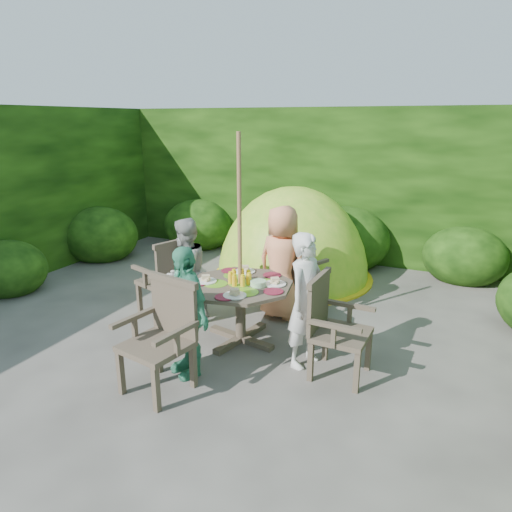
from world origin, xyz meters
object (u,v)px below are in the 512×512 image
at_px(patio_table, 241,293).
at_px(child_left, 186,272).
at_px(garden_chair_front, 162,334).
at_px(garden_chair_left, 168,277).
at_px(dome_tent, 292,277).
at_px(garden_chair_right, 333,325).
at_px(child_right, 306,301).
at_px(child_front, 186,311).
at_px(parasol_pole, 240,243).
at_px(garden_chair_back, 294,270).
at_px(child_back, 282,263).

height_order(patio_table, child_left, child_left).
distance_m(garden_chair_front, child_left, 1.36).
distance_m(garden_chair_left, dome_tent, 2.21).
distance_m(garden_chair_right, child_left, 1.90).
bearing_deg(patio_table, child_right, -11.97).
bearing_deg(child_left, child_front, 34.98).
relative_size(parasol_pole, child_left, 1.76).
relative_size(garden_chair_right, child_front, 0.74).
xyz_separation_m(garden_chair_right, child_front, (-1.24, -0.54, 0.13)).
relative_size(patio_table, garden_chair_left, 1.43).
xyz_separation_m(patio_table, garden_chair_right, (1.07, -0.24, -0.06)).
bearing_deg(garden_chair_right, parasol_pole, 79.58).
xyz_separation_m(patio_table, dome_tent, (-0.22, 2.19, -0.56)).
bearing_deg(dome_tent, parasol_pole, -96.40).
bearing_deg(garden_chair_left, child_front, 60.65).
distance_m(garden_chair_back, child_left, 1.35).
distance_m(child_right, child_left, 1.60).
height_order(garden_chair_left, child_back, child_back).
bearing_deg(dome_tent, child_left, -117.66).
distance_m(parasol_pole, child_front, 0.93).
bearing_deg(child_back, garden_chair_left, 36.05).
bearing_deg(parasol_pole, garden_chair_left, 168.59).
bearing_deg(child_back, garden_chair_back, -87.09).
xyz_separation_m(garden_chair_left, dome_tent, (0.86, 1.97, -0.50)).
xyz_separation_m(parasol_pole, dome_tent, (-0.21, 2.19, -1.10)).
xyz_separation_m(garden_chair_right, child_left, (-1.86, 0.41, 0.13)).
bearing_deg(child_back, child_front, 89.62).
relative_size(child_right, dome_tent, 0.48).
bearing_deg(patio_table, child_left, 168.16).
xyz_separation_m(parasol_pole, child_back, (0.17, 0.78, -0.42)).
distance_m(garden_chair_front, dome_tent, 3.30).
relative_size(child_front, dome_tent, 0.45).
height_order(garden_chair_left, garden_chair_front, garden_chair_front).
relative_size(garden_chair_right, garden_chair_back, 0.97).
bearing_deg(garden_chair_front, child_right, 52.62).
bearing_deg(patio_table, garden_chair_back, 79.19).
distance_m(garden_chair_left, garden_chair_back, 1.55).
xyz_separation_m(child_back, dome_tent, (-0.38, 1.41, -0.68)).
relative_size(garden_chair_left, dome_tent, 0.34).
xyz_separation_m(garden_chair_left, child_front, (0.91, -1.00, 0.12)).
xyz_separation_m(parasol_pole, garden_chair_back, (0.21, 1.08, -0.59)).
bearing_deg(garden_chair_right, garden_chair_left, 80.18).
bearing_deg(garden_chair_left, garden_chair_front, 51.68).
bearing_deg(garden_chair_left, child_right, 96.73).
height_order(child_back, child_front, child_back).
xyz_separation_m(child_back, child_front, (-0.33, -1.57, -0.06)).
bearing_deg(patio_table, dome_tent, 95.63).
xyz_separation_m(patio_table, garden_chair_back, (0.21, 1.08, -0.05)).
height_order(garden_chair_right, garden_chair_back, garden_chair_back).
height_order(garden_chair_left, child_right, child_right).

